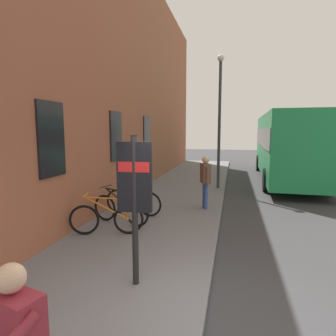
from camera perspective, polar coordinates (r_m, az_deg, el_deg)
ground at (r=9.89m, az=16.40°, el=-8.08°), size 60.00×60.00×0.00m
sidewalk_pavement at (r=11.97m, az=2.50°, el=-4.79°), size 24.00×3.50×0.12m
station_facade at (r=13.34m, az=-5.66°, el=16.73°), size 22.00×0.65×9.52m
bicycle_beside_lamp at (r=7.17m, az=-11.89°, el=-9.63°), size 0.62×1.73×0.97m
bicycle_leaning_wall at (r=7.91m, az=-9.24°, el=-7.96°), size 0.62×1.72×0.97m
bicycle_far_end at (r=8.66m, az=-6.77°, el=-6.56°), size 0.48×1.77×0.97m
transit_info_sign at (r=4.57m, az=-6.56°, el=-3.69°), size 0.13×0.55×2.40m
city_bus at (r=16.28m, az=22.26°, el=4.51°), size 10.57×2.89×3.35m
pedestrian_near_bus at (r=9.25m, az=7.32°, el=-1.71°), size 0.60×0.39×1.66m
street_lamp at (r=12.54m, az=10.06°, el=10.88°), size 0.28×0.28×5.53m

